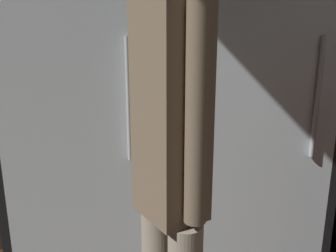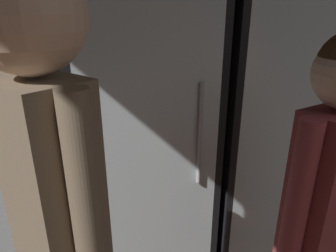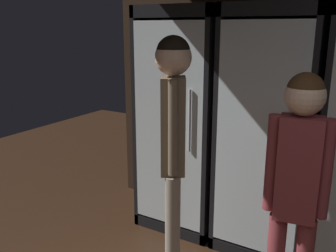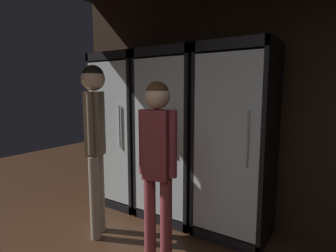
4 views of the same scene
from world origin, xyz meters
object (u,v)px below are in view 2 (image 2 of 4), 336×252
object	(u,v)px
shopper_near	(320,213)
shopper_far	(61,231)
cooler_center	(251,120)
cooler_left	(136,137)

from	to	relation	value
shopper_near	shopper_far	xyz separation A→B (m)	(-0.80, 0.05, 0.13)
shopper_far	shopper_near	bearing A→B (deg)	-3.29
cooler_center	shopper_near	xyz separation A→B (m)	(-0.36, -0.90, 0.03)
cooler_center	shopper_far	bearing A→B (deg)	-143.72
shopper_near	shopper_far	world-z (taller)	shopper_far
cooler_left	cooler_center	distance (m)	0.76
cooler_left	shopper_near	size ratio (longest dim) A/B	1.25
cooler_left	shopper_far	world-z (taller)	cooler_left
shopper_near	shopper_far	bearing A→B (deg)	176.71
shopper_near	shopper_far	size ratio (longest dim) A/B	0.90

